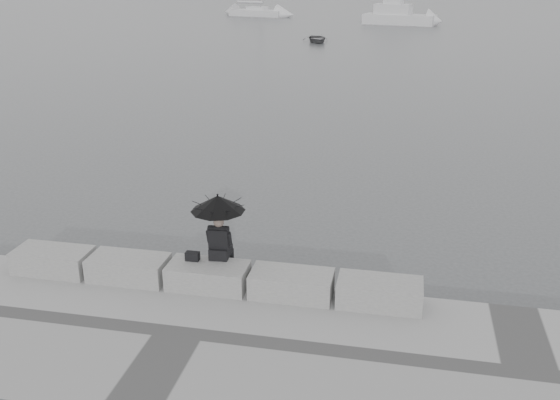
% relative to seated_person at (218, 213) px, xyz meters
% --- Properties ---
extents(ground, '(360.00, 360.00, 0.00)m').
position_rel_seated_person_xyz_m(ground, '(-0.15, 0.11, -1.99)').
color(ground, '#434648').
rests_on(ground, ground).
extents(stone_block_far_left, '(1.60, 0.80, 0.50)m').
position_rel_seated_person_xyz_m(stone_block_far_left, '(-3.55, -0.34, -1.24)').
color(stone_block_far_left, slate).
rests_on(stone_block_far_left, promenade).
extents(stone_block_left, '(1.60, 0.80, 0.50)m').
position_rel_seated_person_xyz_m(stone_block_left, '(-1.85, -0.34, -1.24)').
color(stone_block_left, slate).
rests_on(stone_block_left, promenade).
extents(stone_block_centre, '(1.60, 0.80, 0.50)m').
position_rel_seated_person_xyz_m(stone_block_centre, '(-0.15, -0.34, -1.24)').
color(stone_block_centre, slate).
rests_on(stone_block_centre, promenade).
extents(stone_block_right, '(1.60, 0.80, 0.50)m').
position_rel_seated_person_xyz_m(stone_block_right, '(1.55, -0.34, -1.24)').
color(stone_block_right, slate).
rests_on(stone_block_right, promenade).
extents(stone_block_far_right, '(1.60, 0.80, 0.50)m').
position_rel_seated_person_xyz_m(stone_block_far_right, '(3.25, -0.34, -1.24)').
color(stone_block_far_right, slate).
rests_on(stone_block_far_right, promenade).
extents(seated_person, '(1.09, 1.09, 1.39)m').
position_rel_seated_person_xyz_m(seated_person, '(0.00, 0.00, 0.00)').
color(seated_person, black).
rests_on(seated_person, stone_block_centre).
extents(bag, '(0.28, 0.16, 0.18)m').
position_rel_seated_person_xyz_m(bag, '(-0.51, -0.21, -0.90)').
color(bag, black).
rests_on(bag, stone_block_centre).
extents(sailboat_left, '(7.59, 4.13, 12.90)m').
position_rel_seated_person_xyz_m(sailboat_left, '(-16.37, 71.03, -1.45)').
color(sailboat_left, silver).
rests_on(sailboat_left, ground).
extents(motor_cruiser, '(8.34, 4.41, 4.50)m').
position_rel_seated_person_xyz_m(motor_cruiser, '(2.02, 63.20, -1.09)').
color(motor_cruiser, silver).
rests_on(motor_cruiser, ground).
extents(dinghy, '(3.65, 2.38, 0.57)m').
position_rel_seated_person_xyz_m(dinghy, '(-4.65, 44.79, -1.70)').
color(dinghy, slate).
rests_on(dinghy, ground).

